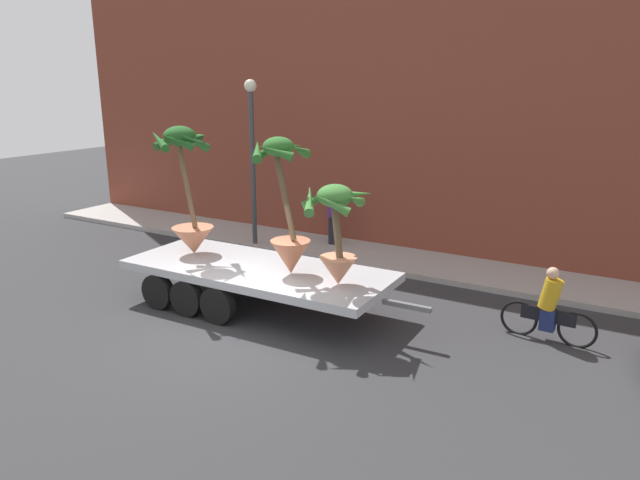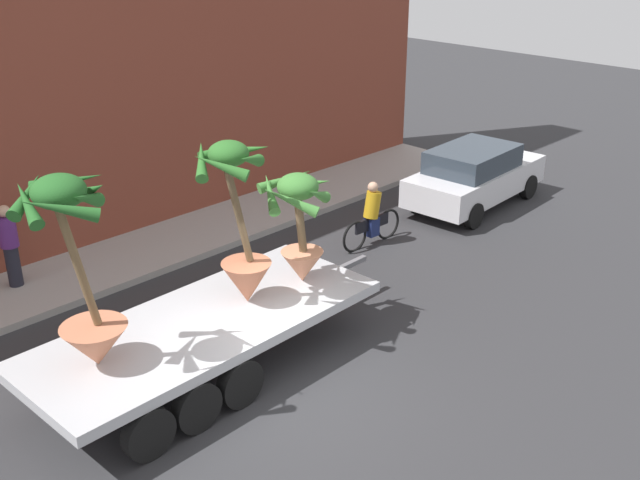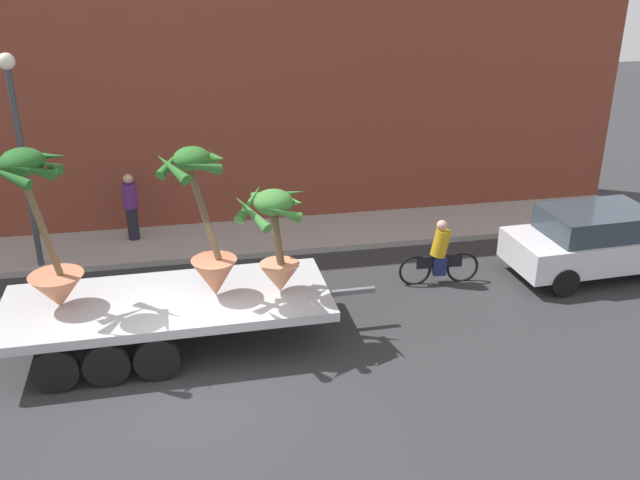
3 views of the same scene
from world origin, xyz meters
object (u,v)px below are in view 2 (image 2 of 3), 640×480
Objects in this scene: flatbed_trailer at (193,337)px; parked_car at (475,175)px; potted_palm_front at (299,224)px; pedestrian_near_gate at (10,244)px; potted_palm_middle at (81,284)px; potted_palm_rear at (240,236)px; cyclist at (372,217)px.

flatbed_trailer is 1.62× the size of parked_car.
potted_palm_front is 1.19× the size of pedestrian_near_gate.
potted_palm_middle is at bearing 177.79° from flatbed_trailer.
flatbed_trailer is 2.45× the size of potted_palm_rear.
parked_car is 11.19m from pedestrian_near_gate.
parked_car is at bearing -19.79° from pedestrian_near_gate.
cyclist is at bearing -27.60° from pedestrian_near_gate.
parked_car is (7.59, 1.37, -1.27)m from potted_palm_front.
potted_palm_front is 6.03m from pedestrian_near_gate.
pedestrian_near_gate is at bearing 97.20° from flatbed_trailer.
potted_palm_middle reaches higher than pedestrian_near_gate.
parked_car is (9.89, 1.26, 0.06)m from flatbed_trailer.
parked_car is at bearing 10.24° from potted_palm_front.
cyclist is (3.86, 1.61, -1.42)m from potted_palm_front.
potted_palm_middle reaches higher than parked_car.
potted_palm_rear is 0.97× the size of potted_palm_middle.
potted_palm_middle reaches higher than cyclist.
potted_palm_middle reaches higher than potted_palm_front.
pedestrian_near_gate reaches higher than flatbed_trailer.
pedestrian_near_gate is (-6.80, 3.55, 0.37)m from cyclist.
potted_palm_rear is at bearing 176.04° from potted_palm_front.
flatbed_trailer is 2.65m from potted_palm_front.
potted_palm_rear is 1.68× the size of pedestrian_near_gate.
flatbed_trailer is at bearing 178.88° from potted_palm_rear.
potted_palm_middle is 1.46× the size of potted_palm_front.
cyclist is 0.42× the size of parked_car.
potted_palm_middle is at bearing -174.12° from parked_car.
cyclist is (6.16, 1.50, -0.10)m from flatbed_trailer.
potted_palm_front is at bearing -2.66° from flatbed_trailer.
pedestrian_near_gate reaches higher than cyclist.
potted_palm_rear is at bearing -171.73° from parked_car.
potted_palm_middle is at bearing -169.72° from cyclist.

